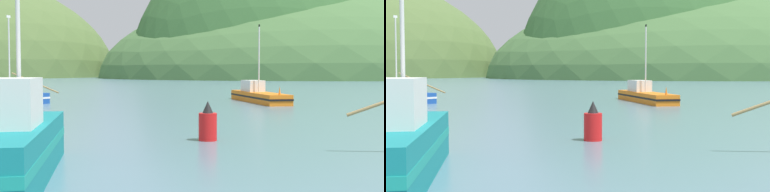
{
  "view_description": "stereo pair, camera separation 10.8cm",
  "coord_description": "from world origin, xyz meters",
  "views": [
    {
      "loc": [
        -8.51,
        -4.9,
        2.88
      ],
      "look_at": [
        -3.21,
        23.21,
        1.4
      ],
      "focal_mm": 46.23,
      "sensor_mm": 36.0,
      "label": 1
    },
    {
      "loc": [
        -8.4,
        -4.92,
        2.88
      ],
      "look_at": [
        -3.21,
        23.21,
        1.4
      ],
      "focal_mm": 46.23,
      "sensor_mm": 36.0,
      "label": 2
    }
  ],
  "objects": [
    {
      "name": "hill_far_left",
      "position": [
        84.54,
        187.87,
        0.0
      ],
      "size": [
        186.87,
        149.49,
        70.11
      ],
      "primitive_type": "ellipsoid",
      "color": "#47703D",
      "rests_on": "ground"
    },
    {
      "name": "hill_far_right",
      "position": [
        111.7,
        206.98,
        0.0
      ],
      "size": [
        187.43,
        149.94,
        102.8
      ],
      "primitive_type": "ellipsoid",
      "color": "#47703D",
      "rests_on": "ground"
    },
    {
      "name": "hill_mid_left",
      "position": [
        55.24,
        173.04,
        0.0
      ],
      "size": [
        106.79,
        85.43,
        106.34
      ],
      "primitive_type": "ellipsoid",
      "color": "#386633",
      "rests_on": "ground"
    },
    {
      "name": "fishing_boat_orange",
      "position": [
        5.84,
        38.55,
        0.62
      ],
      "size": [
        2.13,
        11.47,
        7.06
      ],
      "rotation": [
        0.0,
        0.0,
        4.72
      ],
      "color": "orange",
      "rests_on": "ground"
    },
    {
      "name": "fishing_boat_teal",
      "position": [
        -10.72,
        8.55,
        0.92
      ],
      "size": [
        1.98,
        8.32,
        6.08
      ],
      "rotation": [
        0.0,
        0.0,
        1.55
      ],
      "color": "#147F84",
      "rests_on": "ground"
    },
    {
      "name": "fishing_boat_blue",
      "position": [
        -16.29,
        37.93,
        0.67
      ],
      "size": [
        9.58,
        9.95,
        7.45
      ],
      "rotation": [
        0.0,
        0.0,
        0.77
      ],
      "color": "#19479E",
      "rests_on": "ground"
    },
    {
      "name": "channel_buoy",
      "position": [
        -4.14,
        14.81,
        0.68
      ],
      "size": [
        0.75,
        0.75,
        1.63
      ],
      "color": "red",
      "rests_on": "ground"
    }
  ]
}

